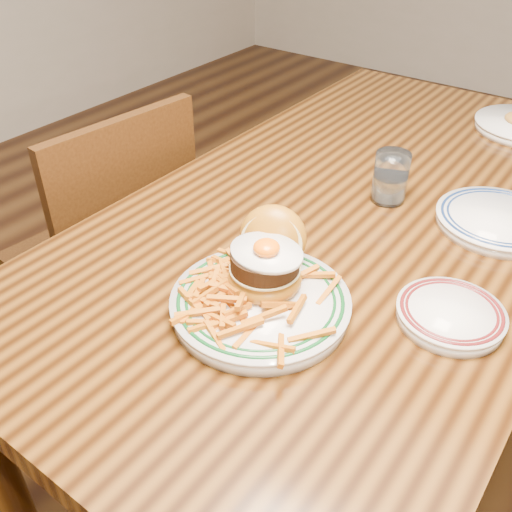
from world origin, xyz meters
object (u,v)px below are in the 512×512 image
Objects in this scene: table at (359,238)px; chair_left at (112,252)px; main_plate at (263,286)px; side_plate at (451,314)px.

chair_left is at bearing -162.88° from table.
chair_left is (-0.62, -0.19, -0.19)m from table.
chair_left is at bearing 138.34° from main_plate.
chair_left is 0.74m from main_plate.
chair_left reaches higher than table.
side_plate is (0.28, -0.25, 0.10)m from table.
main_plate is at bearing -11.38° from chair_left.
table is 5.19× the size of main_plate.
side_plate is (0.91, -0.06, 0.29)m from chair_left.
table is 0.41m from main_plate.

